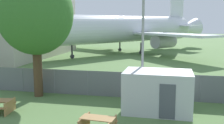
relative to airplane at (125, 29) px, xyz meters
name	(u,v)px	position (x,y,z in m)	size (l,w,h in m)	color
perimeter_fence	(123,85)	(4.16, -26.33, -3.14)	(56.07, 0.07, 1.79)	slate
airplane	(125,29)	(0.00, 0.00, 0.00)	(28.39, 34.42, 12.86)	silver
portable_cabin	(158,92)	(6.61, -28.77, -2.83)	(3.87, 2.50, 2.40)	silver
picnic_bench_near_cabin	(98,123)	(4.01, -32.40, -3.56)	(1.71, 1.53, 0.76)	#A37A47
tree_left_of_cabin	(35,14)	(-1.73, -27.22, 1.70)	(5.13, 5.13, 8.59)	#4C3823
light_mast	(143,34)	(5.55, -27.11, 0.38)	(0.44, 0.44, 7.13)	#99999E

